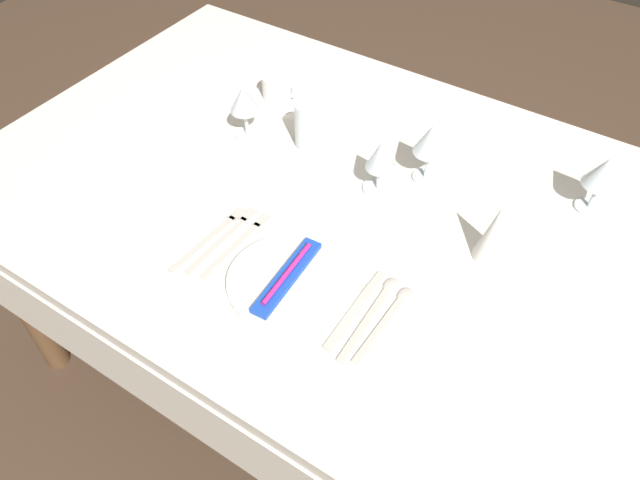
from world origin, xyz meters
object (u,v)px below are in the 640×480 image
(fork_salad, at_px, (212,236))
(napkin_folded, at_px, (495,233))
(coffee_cup_left, at_px, (278,87))
(fork_outer, at_px, (240,242))
(wine_glass_centre, at_px, (381,158))
(wine_glass_far, at_px, (244,101))
(dinner_knife, at_px, (354,311))
(drink_tumbler, at_px, (307,125))
(wine_glass_right, at_px, (603,174))
(spoon_soup, at_px, (376,308))
(fork_inner, at_px, (225,237))
(dinner_plate, at_px, (287,281))
(toothbrush_package, at_px, (286,276))
(wine_glass_left, at_px, (431,141))
(spoon_dessert, at_px, (390,314))

(fork_salad, distance_m, napkin_folded, 0.58)
(coffee_cup_left, bearing_deg, fork_outer, -63.27)
(wine_glass_centre, distance_m, wine_glass_far, 0.37)
(dinner_knife, xyz_separation_m, drink_tumbler, (-0.36, 0.37, 0.06))
(wine_glass_right, distance_m, wine_glass_far, 0.82)
(spoon_soup, bearing_deg, fork_inner, -178.02)
(dinner_plate, height_order, spoon_soup, dinner_plate)
(wine_glass_far, height_order, drink_tumbler, wine_glass_far)
(wine_glass_centre, bearing_deg, toothbrush_package, -92.31)
(fork_inner, distance_m, wine_glass_left, 0.50)
(dinner_knife, xyz_separation_m, spoon_dessert, (0.06, 0.03, -0.00))
(toothbrush_package, xyz_separation_m, fork_inner, (-0.18, 0.03, -0.02))
(dinner_plate, relative_size, spoon_soup, 1.07)
(fork_inner, bearing_deg, napkin_folded, 27.59)
(toothbrush_package, bearing_deg, wine_glass_left, 78.57)
(dinner_plate, bearing_deg, wine_glass_centre, 87.69)
(fork_salad, bearing_deg, coffee_cup_left, 109.79)
(spoon_soup, distance_m, coffee_cup_left, 0.73)
(fork_inner, height_order, spoon_soup, spoon_soup)
(wine_glass_centre, bearing_deg, spoon_dessert, -56.78)
(toothbrush_package, xyz_separation_m, fork_salad, (-0.21, 0.02, -0.02))
(wine_glass_centre, xyz_separation_m, wine_glass_right, (0.42, 0.20, 0.01))
(spoon_soup, height_order, wine_glass_right, wine_glass_right)
(napkin_folded, bearing_deg, spoon_soup, -117.95)
(fork_outer, relative_size, wine_glass_far, 1.51)
(fork_salad, relative_size, drink_tumbler, 1.91)
(spoon_soup, bearing_deg, dinner_knife, -135.85)
(toothbrush_package, height_order, napkin_folded, napkin_folded)
(spoon_dessert, bearing_deg, wine_glass_right, 65.26)
(dinner_plate, distance_m, wine_glass_left, 0.45)
(dinner_knife, relative_size, wine_glass_centre, 1.58)
(napkin_folded, bearing_deg, wine_glass_right, 62.76)
(wine_glass_centre, xyz_separation_m, napkin_folded, (0.29, -0.06, -0.02))
(wine_glass_far, bearing_deg, dinner_plate, -43.31)
(dinner_knife, bearing_deg, wine_glass_far, 147.35)
(toothbrush_package, distance_m, fork_inner, 0.19)
(napkin_folded, bearing_deg, fork_inner, -152.41)
(drink_tumbler, bearing_deg, wine_glass_centre, -11.94)
(fork_outer, distance_m, coffee_cup_left, 0.53)
(fork_salad, relative_size, wine_glass_left, 1.48)
(wine_glass_centre, relative_size, wine_glass_right, 0.97)
(fork_salad, relative_size, coffee_cup_left, 2.22)
(fork_outer, bearing_deg, drink_tumbler, 100.41)
(dinner_knife, bearing_deg, dinner_plate, -174.43)
(spoon_soup, bearing_deg, coffee_cup_left, 140.48)
(wine_glass_left, relative_size, napkin_folded, 1.08)
(wine_glass_centre, height_order, wine_glass_right, wine_glass_right)
(drink_tumbler, xyz_separation_m, napkin_folded, (0.52, -0.10, 0.01))
(fork_outer, distance_m, fork_inner, 0.04)
(fork_outer, relative_size, fork_inner, 0.97)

